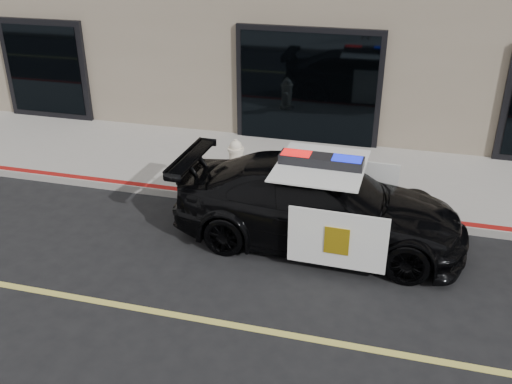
# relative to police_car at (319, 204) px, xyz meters

# --- Properties ---
(ground) EXTENTS (120.00, 120.00, 0.00)m
(ground) POSITION_rel_police_car_xyz_m (-0.03, -2.56, -0.73)
(ground) COLOR black
(ground) RESTS_ON ground
(sidewalk_n) EXTENTS (60.00, 3.50, 0.15)m
(sidewalk_n) POSITION_rel_police_car_xyz_m (-0.03, 2.69, -0.65)
(sidewalk_n) COLOR gray
(sidewalk_n) RESTS_ON ground
(police_car) EXTENTS (2.41, 5.06, 1.62)m
(police_car) POSITION_rel_police_car_xyz_m (0.00, 0.00, 0.00)
(police_car) COLOR black
(police_car) RESTS_ON ground
(fire_hydrant) EXTENTS (0.40, 0.55, 0.88)m
(fire_hydrant) POSITION_rel_police_car_xyz_m (-2.03, 1.81, -0.17)
(fire_hydrant) COLOR #F5E4CB
(fire_hydrant) RESTS_ON sidewalk_n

